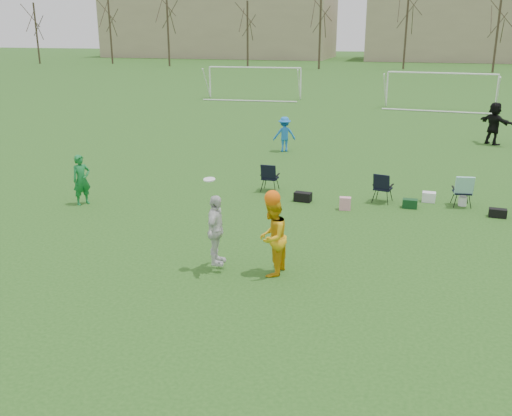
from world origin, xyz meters
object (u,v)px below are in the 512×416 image
(fielder_black, at_px, (494,123))
(center_contest, at_px, (251,234))
(fielder_green_near, at_px, (82,180))
(fielder_blue, at_px, (284,134))
(goal_mid, at_px, (441,80))
(goal_left, at_px, (255,74))

(fielder_black, bearing_deg, center_contest, 115.56)
(fielder_green_near, height_order, center_contest, center_contest)
(fielder_black, bearing_deg, fielder_blue, 72.07)
(goal_mid, bearing_deg, center_contest, -94.60)
(center_contest, distance_m, goal_mid, 30.82)
(center_contest, relative_size, goal_mid, 0.30)
(fielder_black, bearing_deg, fielder_green_near, 92.84)
(fielder_blue, distance_m, goal_mid, 18.54)
(goal_left, bearing_deg, goal_mid, -13.13)
(fielder_blue, distance_m, center_contest, 13.55)
(fielder_green_near, relative_size, goal_mid, 0.22)
(fielder_blue, xyz_separation_m, goal_mid, (7.01, 17.12, 1.13))
(fielder_green_near, relative_size, goal_left, 0.22)
(fielder_green_near, distance_m, fielder_black, 19.55)
(center_contest, bearing_deg, fielder_black, 68.86)
(fielder_green_near, xyz_separation_m, goal_left, (-2.71, 28.82, 1.12))
(fielder_green_near, xyz_separation_m, center_contest, (6.69, -3.64, 0.15))
(fielder_green_near, xyz_separation_m, fielder_blue, (4.28, 9.70, -0.01))
(fielder_black, relative_size, goal_mid, 0.27)
(fielder_blue, distance_m, goal_left, 20.39)
(fielder_blue, relative_size, goal_mid, 0.21)
(fielder_black, relative_size, goal_left, 0.27)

